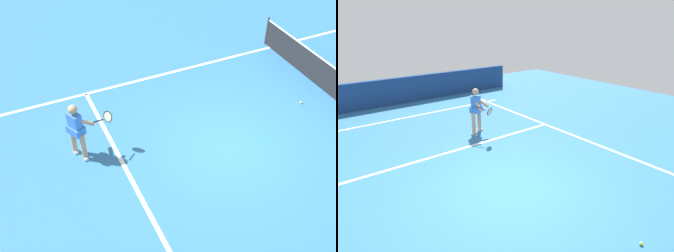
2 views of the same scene
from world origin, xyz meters
The scene contains 5 objects.
ground_plane centered at (0.00, 0.00, 0.00)m, with size 23.51×23.51×0.00m, color teal.
service_line_marking centered at (0.00, -2.64, 0.00)m, with size 7.38×0.10×0.01m, color white.
sideline_left_marking centered at (-3.69, 0.00, 0.00)m, with size 0.10×16.08×0.01m, color white.
tennis_player centered at (-1.26, -3.47, 0.85)m, with size 0.68×1.13×1.55m.
tennis_ball_near centered at (-0.71, 2.79, 0.03)m, with size 0.07×0.07×0.07m, color #D1E533.
Camera 1 is at (6.72, -4.76, 7.54)m, focal length 46.76 mm.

